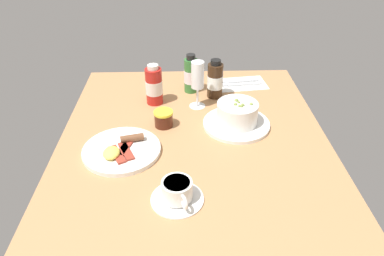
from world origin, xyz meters
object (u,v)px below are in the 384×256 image
at_px(porridge_bowl, 237,115).
at_px(wine_glass, 198,78).
at_px(cutlery_setting, 240,83).
at_px(jam_jar, 164,118).
at_px(sauce_bottle_red, 154,86).
at_px(coffee_cup, 177,192).
at_px(sauce_bottle_green, 190,75).
at_px(sauce_bottle_brown, 215,80).
at_px(breakfast_plate, 121,150).

distance_m(porridge_bowl, wine_glass, 0.19).
xyz_separation_m(cutlery_setting, jam_jar, (-0.30, 0.30, 0.03)).
bearing_deg(porridge_bowl, sauce_bottle_red, 59.43).
distance_m(cutlery_setting, wine_glass, 0.27).
bearing_deg(coffee_cup, cutlery_setting, -21.33).
xyz_separation_m(wine_glass, jam_jar, (-0.13, 0.12, -0.08)).
distance_m(porridge_bowl, sauce_bottle_green, 0.29).
distance_m(coffee_cup, sauce_bottle_brown, 0.56).
bearing_deg(jam_jar, sauce_bottle_red, 13.55).
bearing_deg(jam_jar, sauce_bottle_brown, -42.92).
bearing_deg(jam_jar, breakfast_plate, 139.96).
xyz_separation_m(sauce_bottle_green, sauce_bottle_red, (-0.09, 0.13, 0.00)).
bearing_deg(cutlery_setting, jam_jar, 135.06).
bearing_deg(porridge_bowl, wine_glass, 43.02).
height_order(porridge_bowl, jam_jar, porridge_bowl).
xyz_separation_m(porridge_bowl, cutlery_setting, (0.30, -0.06, -0.04)).
bearing_deg(cutlery_setting, porridge_bowl, 169.35).
height_order(porridge_bowl, wine_glass, wine_glass).
height_order(sauce_bottle_red, sauce_bottle_brown, sauce_bottle_red).
height_order(porridge_bowl, sauce_bottle_green, sauce_bottle_green).
height_order(wine_glass, jam_jar, wine_glass).
height_order(coffee_cup, wine_glass, wine_glass).
bearing_deg(sauce_bottle_green, sauce_bottle_red, 123.75).
bearing_deg(sauce_bottle_green, coffee_cup, 175.46).
bearing_deg(jam_jar, coffee_cup, -172.43).
distance_m(porridge_bowl, jam_jar, 0.24).
distance_m(sauce_bottle_green, sauce_bottle_brown, 0.10).
xyz_separation_m(porridge_bowl, sauce_bottle_green, (0.25, 0.15, 0.03)).
bearing_deg(coffee_cup, breakfast_plate, 39.47).
bearing_deg(breakfast_plate, sauce_bottle_brown, -41.74).
bearing_deg(sauce_bottle_green, wine_glass, -168.73).
relative_size(sauce_bottle_red, breakfast_plate, 0.64).
relative_size(sauce_bottle_brown, breakfast_plate, 0.63).
relative_size(sauce_bottle_green, breakfast_plate, 0.65).
relative_size(porridge_bowl, sauce_bottle_green, 1.47).
relative_size(porridge_bowl, cutlery_setting, 1.05).
xyz_separation_m(wine_glass, sauce_bottle_green, (0.12, 0.02, -0.05)).
bearing_deg(cutlery_setting, sauce_bottle_red, 112.80).
height_order(cutlery_setting, sauce_bottle_green, sauce_bottle_green).
bearing_deg(breakfast_plate, jam_jar, -40.04).
bearing_deg(sauce_bottle_red, porridge_bowl, -120.57).
height_order(cutlery_setting, sauce_bottle_red, sauce_bottle_red).
relative_size(sauce_bottle_green, sauce_bottle_red, 1.01).
distance_m(sauce_bottle_red, breakfast_plate, 0.32).
bearing_deg(wine_glass, sauce_bottle_green, 11.27).
relative_size(coffee_cup, jam_jar, 2.14).
bearing_deg(coffee_cup, wine_glass, -8.52).
distance_m(cutlery_setting, sauce_bottle_red, 0.37).
xyz_separation_m(cutlery_setting, sauce_bottle_brown, (-0.10, 0.11, 0.06)).
bearing_deg(sauce_bottle_red, coffee_cup, -170.54).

